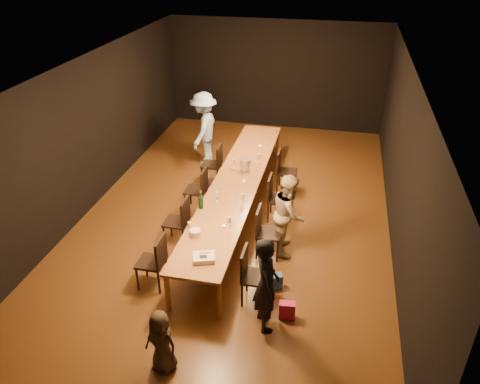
% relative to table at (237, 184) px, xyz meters
% --- Properties ---
extents(ground, '(10.00, 10.00, 0.00)m').
position_rel_table_xyz_m(ground, '(0.00, 0.00, -0.70)').
color(ground, '#3F250F').
rests_on(ground, ground).
extents(room_shell, '(6.04, 10.04, 3.02)m').
position_rel_table_xyz_m(room_shell, '(0.00, 0.00, 1.38)').
color(room_shell, black).
rests_on(room_shell, ground).
extents(table, '(0.90, 6.00, 0.75)m').
position_rel_table_xyz_m(table, '(0.00, 0.00, 0.00)').
color(table, brown).
rests_on(table, ground).
extents(chair_right_0, '(0.42, 0.42, 0.93)m').
position_rel_table_xyz_m(chair_right_0, '(0.85, -2.40, -0.24)').
color(chair_right_0, black).
rests_on(chair_right_0, ground).
extents(chair_right_1, '(0.42, 0.42, 0.93)m').
position_rel_table_xyz_m(chair_right_1, '(0.85, -1.20, -0.24)').
color(chair_right_1, black).
rests_on(chair_right_1, ground).
extents(chair_right_2, '(0.42, 0.42, 0.93)m').
position_rel_table_xyz_m(chair_right_2, '(0.85, 0.00, -0.24)').
color(chair_right_2, black).
rests_on(chair_right_2, ground).
extents(chair_right_3, '(0.42, 0.42, 0.93)m').
position_rel_table_xyz_m(chair_right_3, '(0.85, 1.20, -0.24)').
color(chair_right_3, black).
rests_on(chair_right_3, ground).
extents(chair_left_0, '(0.42, 0.42, 0.93)m').
position_rel_table_xyz_m(chair_left_0, '(-0.85, -2.40, -0.24)').
color(chair_left_0, black).
rests_on(chair_left_0, ground).
extents(chair_left_1, '(0.42, 0.42, 0.93)m').
position_rel_table_xyz_m(chair_left_1, '(-0.85, -1.20, -0.24)').
color(chair_left_1, black).
rests_on(chair_left_1, ground).
extents(chair_left_2, '(0.42, 0.42, 0.93)m').
position_rel_table_xyz_m(chair_left_2, '(-0.85, 0.00, -0.24)').
color(chair_left_2, black).
rests_on(chair_left_2, ground).
extents(chair_left_3, '(0.42, 0.42, 0.93)m').
position_rel_table_xyz_m(chair_left_3, '(-0.85, 1.20, -0.24)').
color(chair_left_3, black).
rests_on(chair_left_3, ground).
extents(woman_birthday, '(0.53, 0.64, 1.52)m').
position_rel_table_xyz_m(woman_birthday, '(1.08, -2.88, 0.06)').
color(woman_birthday, black).
rests_on(woman_birthday, ground).
extents(woman_tan, '(0.61, 0.76, 1.48)m').
position_rel_table_xyz_m(woman_tan, '(1.15, -0.94, 0.04)').
color(woman_tan, beige).
rests_on(woman_tan, ground).
extents(man_blue, '(0.71, 1.17, 1.77)m').
position_rel_table_xyz_m(man_blue, '(-1.30, 2.21, 0.18)').
color(man_blue, '#95C0E7').
rests_on(man_blue, ground).
extents(child, '(0.53, 0.42, 0.94)m').
position_rel_table_xyz_m(child, '(-0.09, -3.93, -0.23)').
color(child, '#3F3223').
rests_on(child, ground).
extents(gift_bag_red, '(0.25, 0.16, 0.28)m').
position_rel_table_xyz_m(gift_bag_red, '(1.37, -2.68, -0.56)').
color(gift_bag_red, '#CA1E5D').
rests_on(gift_bag_red, ground).
extents(gift_bag_blue, '(0.25, 0.22, 0.26)m').
position_rel_table_xyz_m(gift_bag_blue, '(1.11, -2.06, -0.57)').
color(gift_bag_blue, '#265AA4').
rests_on(gift_bag_blue, ground).
extents(birthday_cake, '(0.39, 0.35, 0.08)m').
position_rel_table_xyz_m(birthday_cake, '(0.07, -2.52, 0.09)').
color(birthday_cake, white).
rests_on(birthday_cake, table).
extents(plate_stack, '(0.23, 0.23, 0.10)m').
position_rel_table_xyz_m(plate_stack, '(-0.24, -1.95, 0.10)').
color(plate_stack, silver).
rests_on(plate_stack, table).
extents(champagne_bottle, '(0.10, 0.10, 0.36)m').
position_rel_table_xyz_m(champagne_bottle, '(-0.39, -1.11, 0.23)').
color(champagne_bottle, black).
rests_on(champagne_bottle, table).
extents(ice_bucket, '(0.23, 0.23, 0.24)m').
position_rel_table_xyz_m(ice_bucket, '(0.06, 0.53, 0.17)').
color(ice_bucket, silver).
rests_on(ice_bucket, table).
extents(wineglass_0, '(0.06, 0.06, 0.21)m').
position_rel_table_xyz_m(wineglass_0, '(-0.35, -1.89, 0.15)').
color(wineglass_0, beige).
rests_on(wineglass_0, table).
extents(wineglass_1, '(0.06, 0.06, 0.21)m').
position_rel_table_xyz_m(wineglass_1, '(0.24, -1.60, 0.15)').
color(wineglass_1, beige).
rests_on(wineglass_1, table).
extents(wineglass_2, '(0.06, 0.06, 0.21)m').
position_rel_table_xyz_m(wineglass_2, '(-0.17, -0.83, 0.15)').
color(wineglass_2, silver).
rests_on(wineglass_2, table).
extents(wineglass_3, '(0.06, 0.06, 0.21)m').
position_rel_table_xyz_m(wineglass_3, '(0.29, -0.81, 0.15)').
color(wineglass_3, beige).
rests_on(wineglass_3, table).
extents(wineglass_4, '(0.06, 0.06, 0.21)m').
position_rel_table_xyz_m(wineglass_4, '(-0.18, 0.55, 0.15)').
color(wineglass_4, silver).
rests_on(wineglass_4, table).
extents(wineglass_5, '(0.06, 0.06, 0.21)m').
position_rel_table_xyz_m(wineglass_5, '(0.27, 0.92, 0.15)').
color(wineglass_5, silver).
rests_on(wineglass_5, table).
extents(tealight_near, '(0.05, 0.05, 0.03)m').
position_rel_table_xyz_m(tealight_near, '(0.15, -1.62, 0.06)').
color(tealight_near, '#B2B7B2').
rests_on(tealight_near, table).
extents(tealight_mid, '(0.05, 0.05, 0.03)m').
position_rel_table_xyz_m(tealight_mid, '(0.15, -0.01, 0.06)').
color(tealight_mid, '#B2B7B2').
rests_on(tealight_mid, table).
extents(tealight_far, '(0.05, 0.05, 0.03)m').
position_rel_table_xyz_m(tealight_far, '(0.15, 1.73, 0.06)').
color(tealight_far, '#B2B7B2').
rests_on(tealight_far, table).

